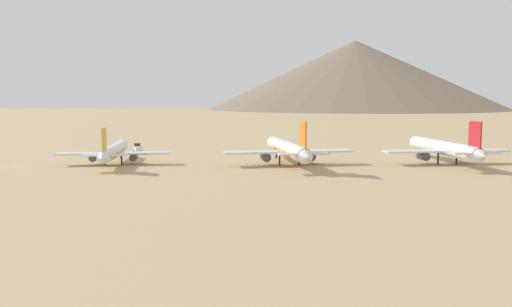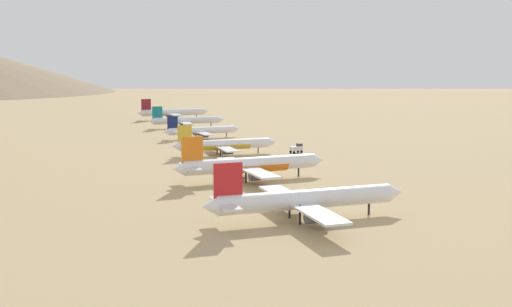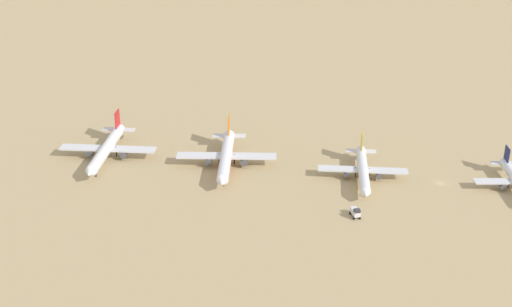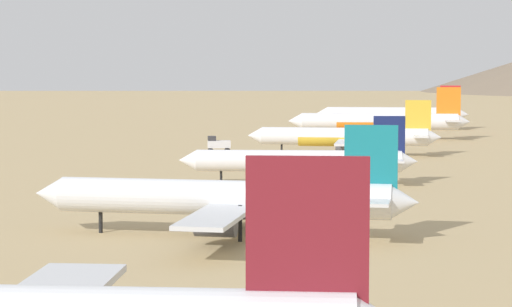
{
  "view_description": "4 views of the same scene",
  "coord_description": "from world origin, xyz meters",
  "px_view_note": "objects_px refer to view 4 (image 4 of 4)",
  "views": [
    {
      "loc": [
        -167.19,
        -61.29,
        21.3
      ],
      "look_at": [
        -3.36,
        -75.64,
        3.36
      ],
      "focal_mm": 36.25,
      "sensor_mm": 36.0,
      "label": 1
    },
    {
      "loc": [
        -56.9,
        -259.23,
        34.89
      ],
      "look_at": [
        0.15,
        -73.72,
        6.61
      ],
      "focal_mm": 41.27,
      "sensor_mm": 36.0,
      "label": 2
    },
    {
      "loc": [
        245.72,
        -45.22,
        123.46
      ],
      "look_at": [
        -7.57,
        -73.53,
        5.61
      ],
      "focal_mm": 48.3,
      "sensor_mm": 36.0,
      "label": 3
    },
    {
      "loc": [
        -17.52,
        189.2,
        18.69
      ],
      "look_at": [
        11.96,
        18.81,
        4.34
      ],
      "focal_mm": 68.62,
      "sensor_mm": 36.0,
      "label": 4
    }
  ],
  "objects_px": {
    "parked_jet_2": "(346,137)",
    "service_truck": "(218,144)",
    "parked_jet_0": "(394,114)",
    "parked_jet_3": "(301,161)",
    "parked_jet_4": "(226,199)",
    "parked_jet_1": "(381,122)"
  },
  "relations": [
    {
      "from": "parked_jet_0",
      "to": "parked_jet_3",
      "type": "distance_m",
      "value": 164.6
    },
    {
      "from": "parked_jet_1",
      "to": "parked_jet_4",
      "type": "height_order",
      "value": "parked_jet_1"
    },
    {
      "from": "parked_jet_0",
      "to": "parked_jet_2",
      "type": "height_order",
      "value": "parked_jet_0"
    },
    {
      "from": "service_truck",
      "to": "parked_jet_4",
      "type": "bearing_deg",
      "value": 102.51
    },
    {
      "from": "parked_jet_0",
      "to": "parked_jet_3",
      "type": "height_order",
      "value": "parked_jet_0"
    },
    {
      "from": "parked_jet_2",
      "to": "service_truck",
      "type": "xyz_separation_m",
      "value": [
        30.1,
        -3.38,
        -2.11
      ]
    },
    {
      "from": "parked_jet_2",
      "to": "service_truck",
      "type": "relative_size",
      "value": 7.7
    },
    {
      "from": "parked_jet_1",
      "to": "parked_jet_2",
      "type": "bearing_deg",
      "value": 84.42
    },
    {
      "from": "parked_jet_1",
      "to": "parked_jet_3",
      "type": "relative_size",
      "value": 1.27
    },
    {
      "from": "parked_jet_2",
      "to": "service_truck",
      "type": "distance_m",
      "value": 30.36
    },
    {
      "from": "parked_jet_4",
      "to": "service_truck",
      "type": "distance_m",
      "value": 117.7
    },
    {
      "from": "parked_jet_1",
      "to": "parked_jet_4",
      "type": "relative_size",
      "value": 1.13
    },
    {
      "from": "service_truck",
      "to": "parked_jet_2",
      "type": "bearing_deg",
      "value": 173.6
    },
    {
      "from": "parked_jet_1",
      "to": "parked_jet_2",
      "type": "distance_m",
      "value": 55.44
    },
    {
      "from": "parked_jet_0",
      "to": "parked_jet_4",
      "type": "distance_m",
      "value": 217.75
    },
    {
      "from": "parked_jet_0",
      "to": "parked_jet_4",
      "type": "relative_size",
      "value": 1.12
    },
    {
      "from": "parked_jet_0",
      "to": "service_truck",
      "type": "relative_size",
      "value": 8.84
    },
    {
      "from": "parked_jet_3",
      "to": "parked_jet_4",
      "type": "distance_m",
      "value": 53.17
    },
    {
      "from": "parked_jet_3",
      "to": "parked_jet_4",
      "type": "xyz_separation_m",
      "value": [
        1.88,
        53.13,
        0.47
      ]
    },
    {
      "from": "parked_jet_0",
      "to": "service_truck",
      "type": "xyz_separation_m",
      "value": [
        37.49,
        102.53,
        -2.78
      ]
    },
    {
      "from": "parked_jet_4",
      "to": "parked_jet_2",
      "type": "bearing_deg",
      "value": -92.37
    },
    {
      "from": "parked_jet_3",
      "to": "service_truck",
      "type": "relative_size",
      "value": 7.07
    }
  ]
}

